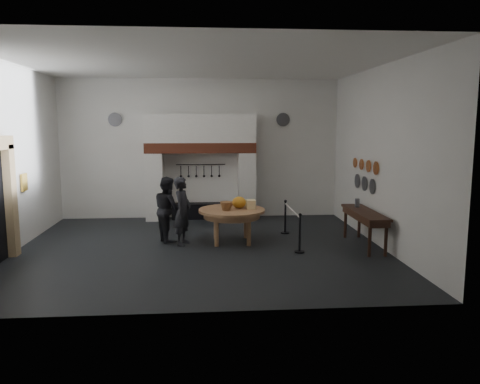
{
  "coord_description": "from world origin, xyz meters",
  "views": [
    {
      "loc": [
        0.08,
        -11.33,
        3.07
      ],
      "look_at": [
        1.0,
        0.37,
        1.35
      ],
      "focal_mm": 35.0,
      "sensor_mm": 36.0,
      "label": 1
    }
  ],
  "objects": [
    {
      "name": "pewter_jug",
      "position": [
        4.1,
        0.48,
        1.01
      ],
      "size": [
        0.12,
        0.12,
        0.22
      ],
      "primitive_type": "cylinder",
      "color": "#535358",
      "rests_on": "side_table"
    },
    {
      "name": "side_table",
      "position": [
        4.1,
        -0.12,
        0.87
      ],
      "size": [
        0.55,
        2.2,
        0.06
      ],
      "primitive_type": "cube",
      "color": "#3A2115",
      "rests_on": "floor"
    },
    {
      "name": "floor",
      "position": [
        0.0,
        0.0,
        0.0
      ],
      "size": [
        9.0,
        8.0,
        0.02
      ],
      "primitive_type": "cube",
      "color": "black",
      "rests_on": "ground"
    },
    {
      "name": "pewter_plate_back_left",
      "position": [
        -2.7,
        3.96,
        3.2
      ],
      "size": [
        0.44,
        0.03,
        0.44
      ],
      "primitive_type": "cylinder",
      "rotation": [
        1.57,
        0.0,
        0.0
      ],
      "color": "#4C4C51",
      "rests_on": "wall_back"
    },
    {
      "name": "pewter_plate_left",
      "position": [
        4.46,
        0.4,
        1.45
      ],
      "size": [
        0.03,
        0.4,
        0.4
      ],
      "primitive_type": "cylinder",
      "rotation": [
        0.0,
        1.57,
        0.0
      ],
      "color": "#4C4C51",
      "rests_on": "wall_right"
    },
    {
      "name": "bread_loaf",
      "position": [
        0.7,
        0.92,
        0.94
      ],
      "size": [
        0.31,
        0.18,
        0.13
      ],
      "primitive_type": "ellipsoid",
      "color": "brown",
      "rests_on": "work_table"
    },
    {
      "name": "wall_plaque",
      "position": [
        -4.45,
        0.8,
        1.6
      ],
      "size": [
        0.05,
        0.34,
        0.44
      ],
      "primitive_type": "cube",
      "color": "gold",
      "rests_on": "wall_left"
    },
    {
      "name": "pumpkin",
      "position": [
        1.0,
        0.67,
        1.03
      ],
      "size": [
        0.36,
        0.36,
        0.31
      ],
      "primitive_type": "ellipsoid",
      "color": "orange",
      "rests_on": "work_table"
    },
    {
      "name": "pewter_plate_mid",
      "position": [
        4.46,
        1.0,
        1.45
      ],
      "size": [
        0.03,
        0.4,
        0.4
      ],
      "primitive_type": "cylinder",
      "rotation": [
        0.0,
        1.57,
        0.0
      ],
      "color": "#4C4C51",
      "rests_on": "wall_right"
    },
    {
      "name": "ceiling",
      "position": [
        0.0,
        0.0,
        4.5
      ],
      "size": [
        9.0,
        8.0,
        0.02
      ],
      "primitive_type": "cube",
      "color": "silver",
      "rests_on": "wall_back"
    },
    {
      "name": "wall_front",
      "position": [
        0.0,
        -4.0,
        2.25
      ],
      "size": [
        9.0,
        0.02,
        4.5
      ],
      "primitive_type": "cube",
      "color": "silver",
      "rests_on": "floor"
    },
    {
      "name": "iron_range",
      "position": [
        0.0,
        3.72,
        0.25
      ],
      "size": [
        1.9,
        0.45,
        0.5
      ],
      "primitive_type": "cube",
      "color": "black",
      "rests_on": "floor"
    },
    {
      "name": "wall_right",
      "position": [
        4.5,
        0.0,
        2.25
      ],
      "size": [
        0.02,
        8.0,
        4.5
      ],
      "primitive_type": "cube",
      "color": "silver",
      "rests_on": "floor"
    },
    {
      "name": "cheese_block_big",
      "position": [
        1.3,
        0.52,
        0.99
      ],
      "size": [
        0.22,
        0.22,
        0.24
      ],
      "primitive_type": "cube",
      "color": "#FEDC98",
      "rests_on": "work_table"
    },
    {
      "name": "barrier_post_far",
      "position": [
        2.37,
        1.43,
        0.45
      ],
      "size": [
        0.05,
        0.05,
        0.9
      ],
      "primitive_type": "cylinder",
      "color": "black",
      "rests_on": "floor"
    },
    {
      "name": "copper_pan_a",
      "position": [
        4.46,
        0.2,
        1.95
      ],
      "size": [
        0.03,
        0.34,
        0.34
      ],
      "primitive_type": "cylinder",
      "rotation": [
        0.0,
        1.57,
        0.0
      ],
      "color": "#C6662D",
      "rests_on": "wall_right"
    },
    {
      "name": "visitor_near",
      "position": [
        -0.46,
        0.41,
        0.87
      ],
      "size": [
        0.59,
        0.73,
        1.74
      ],
      "primitive_type": "imported",
      "rotation": [
        0.0,
        0.0,
        1.27
      ],
      "color": "black",
      "rests_on": "floor"
    },
    {
      "name": "copper_pan_d",
      "position": [
        4.46,
        1.85,
        1.95
      ],
      "size": [
        0.03,
        0.28,
        0.28
      ],
      "primitive_type": "cylinder",
      "rotation": [
        0.0,
        1.57,
        0.0
      ],
      "color": "#C6662D",
      "rests_on": "wall_right"
    },
    {
      "name": "wall_back",
      "position": [
        0.0,
        4.0,
        2.25
      ],
      "size": [
        9.0,
        0.02,
        4.5
      ],
      "primitive_type": "cube",
      "color": "silver",
      "rests_on": "floor"
    },
    {
      "name": "copper_pan_b",
      "position": [
        4.46,
        0.75,
        1.95
      ],
      "size": [
        0.03,
        0.32,
        0.32
      ],
      "primitive_type": "cylinder",
      "rotation": [
        0.0,
        1.57,
        0.0
      ],
      "color": "#C6662D",
      "rests_on": "wall_right"
    },
    {
      "name": "barrier_rope",
      "position": [
        2.37,
        0.43,
        0.85
      ],
      "size": [
        0.04,
        2.0,
        0.04
      ],
      "primitive_type": "cylinder",
      "rotation": [
        1.57,
        0.0,
        0.0
      ],
      "color": "silver",
      "rests_on": "barrier_post_near"
    },
    {
      "name": "chimney_pier_left",
      "position": [
        -1.48,
        3.65,
        1.07
      ],
      "size": [
        0.55,
        0.7,
        2.15
      ],
      "primitive_type": "cube",
      "color": "silver",
      "rests_on": "floor"
    },
    {
      "name": "wicker_basket",
      "position": [
        0.65,
        0.42,
        0.98
      ],
      "size": [
        0.4,
        0.4,
        0.22
      ],
      "primitive_type": "cone",
      "rotation": [
        3.14,
        0.0,
        -0.32
      ],
      "color": "olive",
      "rests_on": "work_table"
    },
    {
      "name": "chimney_pier_right",
      "position": [
        1.48,
        3.65,
        1.07
      ],
      "size": [
        0.55,
        0.7,
        2.15
      ],
      "primitive_type": "cube",
      "color": "silver",
      "rests_on": "floor"
    },
    {
      "name": "hearth_brick_band",
      "position": [
        0.0,
        3.65,
        2.31
      ],
      "size": [
        3.5,
        0.72,
        0.32
      ],
      "primitive_type": "cube",
      "color": "#9E442B",
      "rests_on": "chimney_pier_left"
    },
    {
      "name": "visitor_far",
      "position": [
        -0.86,
        0.81,
        0.85
      ],
      "size": [
        0.92,
        1.02,
        1.71
      ],
      "primitive_type": "imported",
      "rotation": [
        0.0,
        0.0,
        1.97
      ],
      "color": "black",
      "rests_on": "floor"
    },
    {
      "name": "barrier_post_near",
      "position": [
        2.37,
        -0.57,
        0.45
      ],
      "size": [
        0.05,
        0.05,
        0.9
      ],
      "primitive_type": "cylinder",
      "color": "black",
      "rests_on": "floor"
    },
    {
      "name": "work_table",
      "position": [
        0.8,
        0.57,
        0.84
      ],
      "size": [
        2.17,
        2.17,
        0.07
      ],
      "primitive_type": "cylinder",
      "rotation": [
        0.0,
        0.0,
        -0.32
      ],
      "color": "#B07E53",
      "rests_on": "floor"
    },
    {
      "name": "utensil_rail",
      "position": [
        0.0,
        3.92,
        1.75
      ],
      "size": [
        1.6,
        0.02,
        0.02
      ],
      "primitive_type": "cylinder",
      "rotation": [
        0.0,
        1.57,
        0.0
      ],
      "color": "black",
      "rests_on": "wall_back"
    },
    {
      "name": "chimney_hood",
      "position": [
        0.0,
        3.65,
        2.92
      ],
      "size": [
        3.5,
        0.7,
        0.9
      ],
      "primitive_type": "cube",
      "color": "silver",
      "rests_on": "hearth_brick_band"
    },
    {
      "name": "cheese_block_small",
      "position": [
        1.28,
        0.82,
        0.97
      ],
      "size": [
        0.18,
        0.18,
        0.2
      ],
      "primitive_type": "cube",
      "color": "#EFEC8F",
      "rests_on": "work_table"
    },
    {
      "name": "pewter_plate_right",
      "position": [
        4.46,
        1.6,
        1.45
      ],
      "size": [
        0.03,
        0.4,
        0.4
      ],
      "primitive_type": "cylinder",
      "rotation": [
        0.0,
        1.57,
        0.0
      ],
      "color": "#4C4C51",
      "rests_on": "wall_right"
    },
    {
      "name": "door_jamb_far",
      "position": [
        -4.38,
        -0.3,
        1.3
      ],
      "size": [
        0.22,
        0.3,
        2.6
      ],
      "primitive_type": "cube",
      "color": "tan",
      "rests_on": "floor"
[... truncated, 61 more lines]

